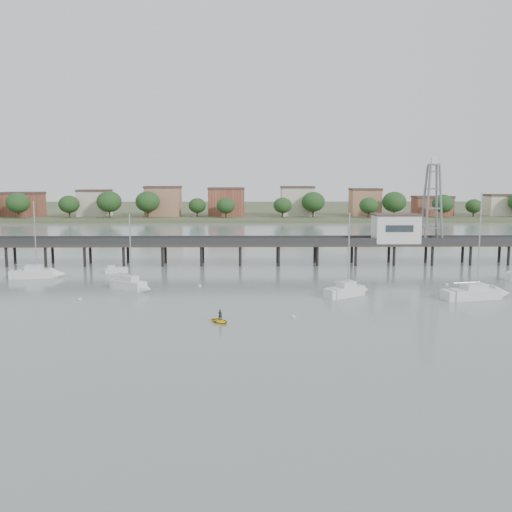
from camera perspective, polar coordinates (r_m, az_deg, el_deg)
The scene contains 13 objects.
ground_plane at distance 46.05m, azimuth 2.12°, elevation -11.97°, with size 500.00×500.00×0.00m, color slate.
pier at distance 104.00m, azimuth 0.32°, elevation 1.21°, with size 150.00×5.00×5.50m.
pier_building at distance 107.26m, azimuth 13.81°, elevation 2.73°, with size 8.40×5.40×5.30m.
lattice_tower at distance 108.84m, azimuth 17.21°, elevation 5.01°, with size 3.20×3.20×15.50m.
sailboat_b at distance 81.88m, azimuth -12.07°, elevation -2.94°, with size 6.62×5.39×11.20m.
sailboat_c at distance 77.75m, azimuth 9.51°, elevation -3.44°, with size 6.87×5.70×11.66m.
sailboat_d at distance 80.69m, azimuth 21.80°, elevation -3.49°, with size 9.28×4.62×14.67m.
sailboat_f at distance 96.67m, azimuth -20.59°, elevation -1.66°, with size 8.00×3.59×12.81m.
white_tender at distance 97.85m, azimuth -13.85°, elevation -1.40°, with size 4.04×2.55×1.46m.
yellow_dinghy at distance 62.59m, azimuth -3.61°, elevation -6.67°, with size 1.86×0.54×2.60m, color yellow.
dinghy_occupant at distance 62.59m, azimuth -3.61°, elevation -6.67°, with size 0.45×1.23×0.29m, color black.
mooring_buoys at distance 76.56m, azimuth 1.41°, elevation -3.94°, with size 88.01×20.23×0.39m.
far_shore at distance 283.27m, azimuth -0.47°, elevation 4.71°, with size 500.00×170.00×10.40m.
Camera 1 is at (-2.46, -43.31, 15.46)m, focal length 40.00 mm.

